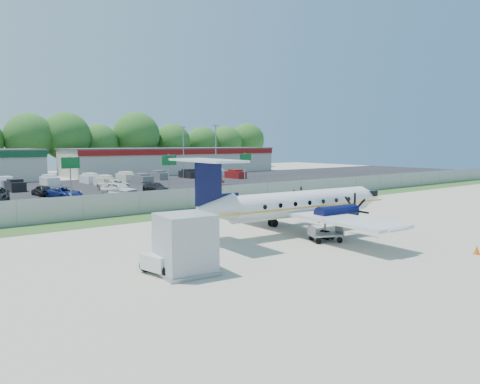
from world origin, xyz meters
TOP-DOWN VIEW (x-y plane):
  - ground at (0.00, 0.00)m, footprint 170.00×170.00m
  - grass_verge at (0.00, 12.00)m, footprint 170.00×4.00m
  - access_road at (0.00, 19.00)m, footprint 170.00×8.00m
  - parking_lot at (0.00, 40.00)m, footprint 170.00×32.00m
  - perimeter_fence at (0.00, 14.00)m, footprint 120.00×0.06m
  - building_east at (26.00, 61.98)m, footprint 44.40×12.40m
  - sign_left at (-8.00, 22.91)m, footprint 1.80×0.26m
  - sign_mid at (3.00, 22.91)m, footprint 1.80×0.26m
  - sign_right at (14.00, 22.91)m, footprint 1.80×0.26m
  - light_pole_ne at (20.00, 38.00)m, footprint 0.90×0.35m
  - light_pole_se at (20.00, 48.00)m, footprint 0.90×0.35m
  - tree_line at (0.00, 74.00)m, footprint 112.00×6.00m
  - aircraft at (-0.02, -0.67)m, footprint 17.04×16.80m
  - pushback_tug at (-11.81, -3.79)m, footprint 2.88×2.33m
  - baggage_cart_near at (-9.16, 1.36)m, footprint 2.11×1.63m
  - baggage_cart_far at (-0.83, -3.92)m, footprint 2.35×1.95m
  - service_container at (-11.66, -4.72)m, footprint 2.87×2.87m
  - cone_nose at (4.85, 0.53)m, footprint 0.39×0.39m
  - cone_port_wing at (3.36, -11.44)m, footprint 0.35×0.35m
  - cone_starboard_wing at (4.74, 12.91)m, footprint 0.39×0.39m
  - road_car_mid at (8.38, 20.30)m, footprint 5.92×4.26m
  - road_car_east at (32.55, 16.93)m, footprint 5.14×3.60m
  - parked_car_b at (-6.60, 29.53)m, footprint 3.23×5.16m
  - parked_car_c at (-0.56, 28.64)m, footprint 3.50×5.19m
  - parked_car_d at (4.38, 28.84)m, footprint 2.00×4.57m
  - parked_car_e at (13.72, 28.77)m, footprint 3.66×5.09m
  - parked_car_f at (-7.74, 34.24)m, footprint 1.89×3.99m
  - parked_car_g at (1.31, 35.15)m, footprint 2.89×5.59m
  - far_parking_rows at (0.00, 45.00)m, footprint 56.00×10.00m

SIDE VIEW (x-z plane):
  - ground at x=0.00m, z-range 0.00..0.00m
  - tree_line at x=0.00m, z-range -7.00..7.00m
  - road_car_mid at x=8.38m, z-range -0.80..0.80m
  - road_car_east at x=32.55m, z-range -0.69..0.69m
  - parked_car_b at x=-6.60m, z-range -0.67..0.67m
  - parked_car_c at x=-0.56m, z-range -0.82..0.82m
  - parked_car_d at x=4.38m, z-range -0.65..0.65m
  - parked_car_e at x=13.72m, z-range -0.80..0.80m
  - parked_car_f at x=-7.74m, z-range -0.66..0.66m
  - parked_car_g at x=1.31m, z-range -0.75..0.75m
  - far_parking_rows at x=0.00m, z-range -0.80..0.80m
  - grass_verge at x=0.00m, z-range 0.00..0.02m
  - access_road at x=0.00m, z-range 0.00..0.02m
  - parking_lot at x=0.00m, z-range 0.00..0.02m
  - cone_port_wing at x=3.36m, z-range -0.01..0.49m
  - cone_nose at x=4.85m, z-range -0.02..0.54m
  - cone_starboard_wing at x=4.74m, z-range -0.02..0.54m
  - baggage_cart_near at x=-9.16m, z-range -0.03..0.94m
  - baggage_cart_far at x=-0.83m, z-range -0.04..1.03m
  - pushback_tug at x=-11.81m, z-range -0.03..1.39m
  - perimeter_fence at x=0.00m, z-range 0.01..2.00m
  - service_container at x=-11.66m, z-range -0.10..2.80m
  - aircraft at x=-0.02m, z-range -0.60..4.66m
  - building_east at x=26.00m, z-range 0.01..5.25m
  - sign_left at x=-8.00m, z-range 1.11..6.11m
  - sign_mid at x=3.00m, z-range 1.11..6.11m
  - sign_right at x=14.00m, z-range 1.11..6.11m
  - light_pole_ne at x=20.00m, z-range 0.69..9.78m
  - light_pole_se at x=20.00m, z-range 0.69..9.78m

